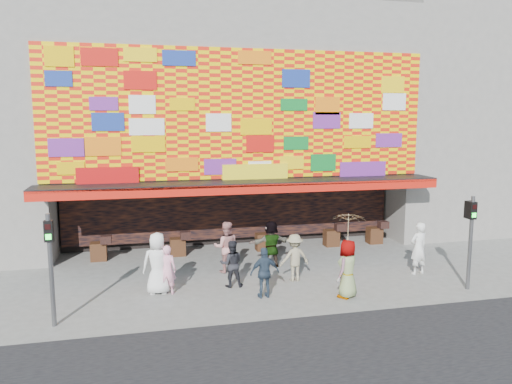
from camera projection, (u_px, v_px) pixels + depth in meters
ground at (268, 289)px, 15.96m from camera, size 90.00×90.00×0.00m
shop_building at (224, 122)px, 23.06m from camera, size 15.20×9.40×10.00m
neighbor_right at (472, 106)px, 25.75m from camera, size 11.00×8.00×12.00m
signal_left at (50, 257)px, 12.83m from camera, size 0.22×0.20×3.00m
signal_right at (471, 232)px, 15.66m from camera, size 0.22×0.20×3.00m
ped_a at (158, 263)px, 15.39m from camera, size 0.98×0.67×1.93m
ped_b at (167, 270)px, 15.39m from camera, size 0.65×0.52×1.55m
ped_c at (231, 264)px, 16.06m from camera, size 0.79×0.64×1.52m
ped_d at (295, 258)px, 16.65m from camera, size 1.08×0.69×1.59m
ped_e at (265, 273)px, 15.08m from camera, size 0.94×0.45×1.56m
ped_f at (271, 244)px, 18.18m from camera, size 1.64×0.67×1.72m
ped_g at (348, 269)px, 15.08m from camera, size 1.04×0.99×1.79m
ped_h at (418, 248)px, 17.35m from camera, size 0.74×0.56×1.84m
ped_i at (226, 247)px, 17.57m from camera, size 0.97×0.80×1.82m
parasol at (349, 228)px, 14.89m from camera, size 1.25×1.27×1.85m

